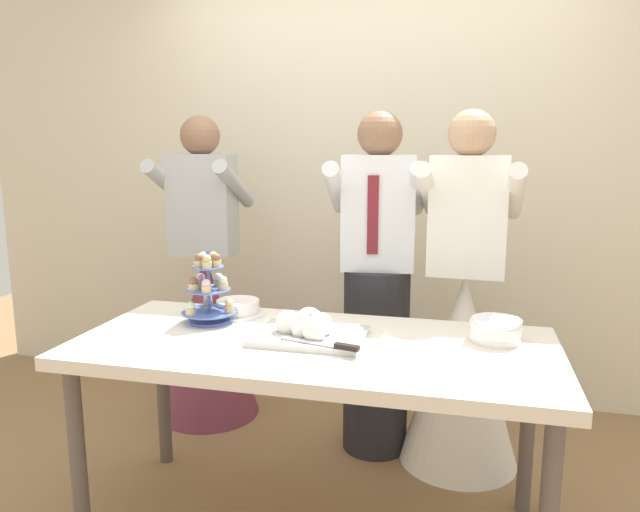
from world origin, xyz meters
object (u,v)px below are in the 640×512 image
object	(u,v)px
plate_stack	(495,330)
person_bride	(462,345)
dessert_table	(313,360)
main_cake_tray	(308,329)
round_cake	(238,308)
person_guest	(207,314)
cupcake_stand	(209,291)
person_groom	(377,304)

from	to	relation	value
plate_stack	person_bride	size ratio (longest dim) A/B	0.11
dessert_table	person_bride	distance (m)	0.87
plate_stack	person_bride	bearing A→B (deg)	103.00
main_cake_tray	round_cake	xyz separation A→B (m)	(-0.38, 0.25, -0.01)
main_cake_tray	person_guest	distance (m)	1.19
plate_stack	round_cake	bearing A→B (deg)	174.44
person_bride	person_guest	size ratio (longest dim) A/B	1.00
cupcake_stand	person_bride	distance (m)	1.20
person_groom	person_bride	distance (m)	0.44
main_cake_tray	round_cake	bearing A→B (deg)	146.87
person_groom	person_guest	size ratio (longest dim) A/B	1.00
person_groom	round_cake	bearing A→B (deg)	-141.83
plate_stack	person_groom	size ratio (longest dim) A/B	0.11
round_cake	person_groom	bearing A→B (deg)	38.17
round_cake	person_guest	xyz separation A→B (m)	(-0.43, 0.59, -0.22)
round_cake	person_guest	size ratio (longest dim) A/B	0.14
person_bride	person_guest	xyz separation A→B (m)	(-1.39, 0.20, 0.00)
round_cake	plate_stack	bearing A→B (deg)	-5.56
main_cake_tray	person_groom	bearing A→B (deg)	76.54
main_cake_tray	person_guest	size ratio (longest dim) A/B	0.26
main_cake_tray	person_guest	xyz separation A→B (m)	(-0.81, 0.84, -0.23)
main_cake_tray	person_bride	xyz separation A→B (m)	(0.57, 0.65, -0.23)
cupcake_stand	person_bride	bearing A→B (deg)	27.15
main_cake_tray	person_groom	distance (m)	0.70
dessert_table	plate_stack	xyz separation A→B (m)	(0.66, 0.17, 0.12)
plate_stack	person_guest	distance (m)	1.67
cupcake_stand	main_cake_tray	distance (m)	0.48
dessert_table	person_groom	world-z (taller)	person_groom
cupcake_stand	person_groom	size ratio (longest dim) A/B	0.18
dessert_table	plate_stack	world-z (taller)	plate_stack
cupcake_stand	round_cake	distance (m)	0.18
person_bride	person_groom	bearing A→B (deg)	175.34
plate_stack	person_groom	bearing A→B (deg)	134.61
plate_stack	person_bride	distance (m)	0.57
dessert_table	main_cake_tray	world-z (taller)	main_cake_tray
main_cake_tray	person_groom	world-z (taller)	person_groom
main_cake_tray	person_groom	xyz separation A→B (m)	(0.16, 0.68, -0.07)
main_cake_tray	plate_stack	bearing A→B (deg)	11.95
dessert_table	person_guest	world-z (taller)	person_guest
cupcake_stand	person_groom	xyz separation A→B (m)	(0.62, 0.56, -0.16)
cupcake_stand	plate_stack	world-z (taller)	cupcake_stand
round_cake	person_bride	size ratio (longest dim) A/B	0.14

